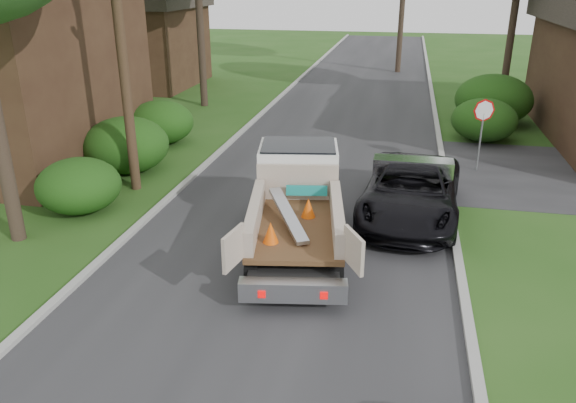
{
  "coord_description": "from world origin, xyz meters",
  "views": [
    {
      "loc": [
        2.56,
        -10.27,
        6.25
      ],
      "look_at": [
        0.02,
        1.97,
        1.2
      ],
      "focal_mm": 35.0,
      "sensor_mm": 36.0,
      "label": 1
    }
  ],
  "objects_px": {
    "house_left_far": "(135,33)",
    "flatbed_truck": "(297,194)",
    "black_pickup": "(411,191)",
    "utility_pole": "(118,16)",
    "stop_sign": "(483,120)"
  },
  "relations": [
    {
      "from": "stop_sign",
      "to": "house_left_far",
      "type": "distance_m",
      "value": 22.81
    },
    {
      "from": "stop_sign",
      "to": "black_pickup",
      "type": "xyz_separation_m",
      "value": [
        -2.25,
        -4.5,
        -1.01
      ]
    },
    {
      "from": "flatbed_truck",
      "to": "black_pickup",
      "type": "relative_size",
      "value": 1.09
    },
    {
      "from": "flatbed_truck",
      "to": "black_pickup",
      "type": "distance_m",
      "value": 3.44
    },
    {
      "from": "utility_pole",
      "to": "house_left_far",
      "type": "height_order",
      "value": "utility_pole"
    },
    {
      "from": "flatbed_truck",
      "to": "utility_pole",
      "type": "bearing_deg",
      "value": 147.34
    },
    {
      "from": "utility_pole",
      "to": "house_left_far",
      "type": "xyz_separation_m",
      "value": [
        -8.02,
        17.02,
        -2.12
      ]
    },
    {
      "from": "house_left_far",
      "to": "flatbed_truck",
      "type": "bearing_deg",
      "value": -54.93
    },
    {
      "from": "stop_sign",
      "to": "black_pickup",
      "type": "distance_m",
      "value": 5.13
    },
    {
      "from": "black_pickup",
      "to": "house_left_far",
      "type": "bearing_deg",
      "value": 137.58
    },
    {
      "from": "utility_pole",
      "to": "flatbed_truck",
      "type": "distance_m",
      "value": 7.3
    },
    {
      "from": "utility_pole",
      "to": "black_pickup",
      "type": "relative_size",
      "value": 1.82
    },
    {
      "from": "utility_pole",
      "to": "black_pickup",
      "type": "height_order",
      "value": "utility_pole"
    },
    {
      "from": "stop_sign",
      "to": "flatbed_truck",
      "type": "relative_size",
      "value": 0.41
    },
    {
      "from": "house_left_far",
      "to": "black_pickup",
      "type": "relative_size",
      "value": 1.38
    }
  ]
}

